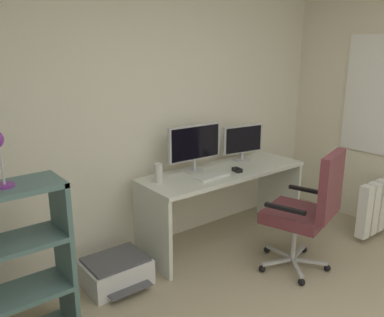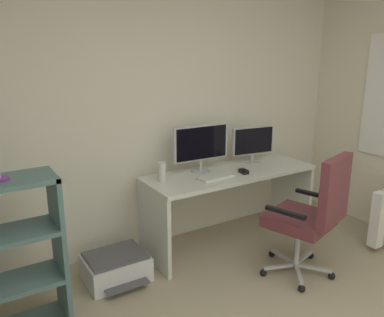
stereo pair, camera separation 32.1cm
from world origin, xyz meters
name	(u,v)px [view 1 (the left image)]	position (x,y,z in m)	size (l,w,h in m)	color
wall_back	(139,109)	(0.00, 2.52, 1.34)	(4.47, 0.10, 2.67)	silver
desk	(223,188)	(0.65, 2.07, 0.56)	(1.68, 0.60, 0.74)	silver
monitor_main	(195,144)	(0.40, 2.20, 1.01)	(0.57, 0.18, 0.45)	#B2B5B7
monitor_secondary	(243,141)	(1.03, 2.20, 0.95)	(0.46, 0.18, 0.37)	#B2B5B7
keyboard	(212,176)	(0.42, 1.97, 0.75)	(0.34, 0.13, 0.02)	silver
computer_mouse	(237,170)	(0.72, 1.95, 0.76)	(0.06, 0.10, 0.03)	black
desktop_speaker	(159,173)	(-0.04, 2.15, 0.83)	(0.07, 0.07, 0.17)	silver
office_chair	(308,207)	(0.84, 1.22, 0.59)	(0.64, 0.69, 1.08)	#B7BABC
printer	(116,271)	(-0.55, 2.03, 0.11)	(0.51, 0.48, 0.23)	silver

